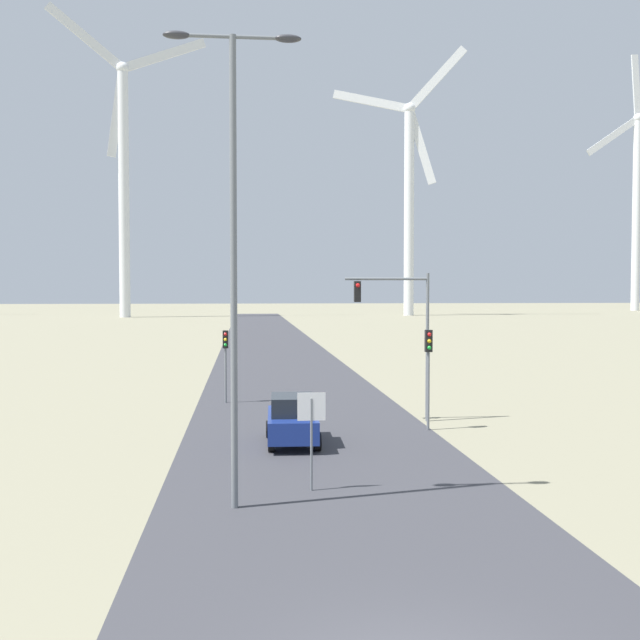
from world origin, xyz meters
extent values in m
cube|color=#38383D|center=(0.00, 48.00, 0.00)|extent=(10.00, 240.00, 0.01)
cylinder|color=slate|center=(-2.86, 8.91, 6.13)|extent=(0.18, 0.18, 12.27)
cylinder|color=slate|center=(-2.86, 8.91, 12.22)|extent=(2.84, 0.10, 0.10)
ellipsoid|color=#333338|center=(-4.28, 8.91, 12.22)|extent=(0.70, 0.32, 0.20)
ellipsoid|color=#333338|center=(-1.44, 8.91, 12.22)|extent=(0.70, 0.32, 0.20)
cylinder|color=slate|center=(-0.71, 10.39, 1.32)|extent=(0.07, 0.07, 2.64)
cube|color=white|center=(-0.71, 10.38, 2.42)|extent=(0.81, 0.01, 0.81)
cube|color=red|center=(-0.71, 10.39, 2.42)|extent=(0.76, 0.02, 0.76)
cylinder|color=slate|center=(-3.59, 27.33, 1.84)|extent=(0.11, 0.11, 3.68)
cube|color=black|center=(-3.59, 27.33, 3.23)|extent=(0.28, 0.24, 0.90)
sphere|color=red|center=(-3.59, 27.20, 3.50)|extent=(0.16, 0.16, 0.16)
sphere|color=gold|center=(-3.59, 27.20, 3.23)|extent=(0.16, 0.16, 0.16)
sphere|color=green|center=(-3.59, 27.20, 2.96)|extent=(0.16, 0.16, 0.16)
cylinder|color=slate|center=(4.84, 19.12, 2.05)|extent=(0.11, 0.11, 4.10)
cube|color=black|center=(4.84, 19.12, 3.65)|extent=(0.28, 0.24, 0.90)
sphere|color=red|center=(4.84, 18.98, 3.92)|extent=(0.16, 0.16, 0.16)
sphere|color=gold|center=(4.84, 18.98, 3.65)|extent=(0.16, 0.16, 0.16)
sphere|color=green|center=(4.84, 18.98, 3.38)|extent=(0.16, 0.16, 0.16)
cylinder|color=slate|center=(5.29, 21.14, 3.23)|extent=(0.14, 0.14, 6.45)
cylinder|color=slate|center=(3.48, 21.14, 6.20)|extent=(3.62, 0.12, 0.12)
cube|color=black|center=(2.21, 21.14, 5.65)|extent=(0.28, 0.24, 0.90)
sphere|color=red|center=(2.21, 21.01, 5.92)|extent=(0.18, 0.18, 0.18)
cube|color=navy|center=(-0.85, 16.91, 0.73)|extent=(1.95, 4.16, 0.80)
cube|color=#1E2328|center=(-0.85, 16.76, 1.48)|extent=(1.63, 2.15, 0.70)
cylinder|color=black|center=(-1.68, 18.18, 0.33)|extent=(0.22, 0.66, 0.66)
cylinder|color=black|center=(-0.03, 18.18, 0.33)|extent=(0.22, 0.66, 0.66)
cylinder|color=black|center=(-1.68, 15.63, 0.33)|extent=(0.22, 0.66, 0.66)
cylinder|color=black|center=(-0.03, 15.63, 0.33)|extent=(0.22, 0.66, 0.66)
cylinder|color=silver|center=(-27.64, 147.89, 25.57)|extent=(2.20, 2.20, 51.14)
sphere|color=silver|center=(-27.64, 147.89, 51.14)|extent=(2.60, 2.60, 2.60)
cube|color=silver|center=(-28.87, 147.62, 41.79)|extent=(4.13, 1.38, 17.66)
cube|color=silver|center=(-19.12, 149.79, 54.73)|extent=(16.65, 4.16, 8.35)
cube|color=silver|center=(-34.94, 146.27, 56.91)|extent=(14.77, 3.74, 12.16)
cylinder|color=silver|center=(33.51, 153.33, 22.83)|extent=(2.20, 2.20, 45.66)
sphere|color=silver|center=(33.51, 153.33, 45.66)|extent=(2.60, 2.60, 2.60)
cube|color=silver|center=(39.44, 151.89, 52.23)|extent=(12.41, 3.45, 13.41)
cube|color=silver|center=(25.01, 155.38, 47.67)|extent=(16.27, 4.38, 5.47)
cube|color=silver|center=(36.07, 152.71, 37.09)|extent=(6.54, 2.04, 16.43)
cylinder|color=silver|center=(104.15, 185.91, 26.25)|extent=(2.20, 2.20, 52.50)
sphere|color=silver|center=(104.15, 185.91, 52.50)|extent=(2.60, 2.60, 2.60)
cube|color=silver|center=(103.46, 185.89, 61.38)|extent=(3.08, 0.55, 16.60)
cube|color=silver|center=(96.80, 185.77, 47.47)|extent=(14.65, 0.76, 10.82)
camera|label=1|loc=(-2.54, -10.65, 5.73)|focal=42.00mm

